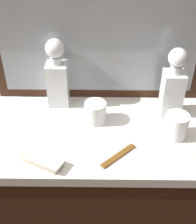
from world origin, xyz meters
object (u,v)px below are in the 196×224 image
crystal_decanter_rear (173,89)px  silver_brush_center (42,160)px  crystal_decanter_front (58,79)px  crystal_tumbler_center (95,113)px  tortoiseshell_comb (118,156)px  crystal_tumbler_front (176,127)px

crystal_decanter_rear → silver_brush_center: crystal_decanter_rear is taller
crystal_decanter_front → crystal_tumbler_center: bearing=-37.7°
crystal_decanter_front → silver_brush_center: (-0.02, -0.34, -0.10)m
crystal_decanter_rear → crystal_tumbler_center: (-0.29, -0.06, -0.07)m
crystal_decanter_front → tortoiseshell_comb: size_ratio=2.29×
crystal_tumbler_center → silver_brush_center: bearing=-127.2°
crystal_decanter_front → crystal_decanter_rear: bearing=-7.9°
silver_brush_center → tortoiseshell_comb: (0.25, 0.03, -0.01)m
crystal_tumbler_front → silver_brush_center: 0.48m
crystal_decanter_rear → crystal_tumbler_center: 0.30m
crystal_decanter_front → crystal_tumbler_front: size_ratio=3.03×
crystal_decanter_rear → crystal_tumbler_center: crystal_decanter_rear is taller
crystal_decanter_rear → silver_brush_center: size_ratio=1.75×
silver_brush_center → crystal_decanter_front: bearing=86.7°
crystal_tumbler_center → crystal_decanter_front: bearing=142.3°
crystal_tumbler_center → silver_brush_center: size_ratio=0.52×
crystal_tumbler_front → silver_brush_center: (-0.46, -0.14, -0.03)m
crystal_decanter_front → crystal_tumbler_center: (0.15, -0.12, -0.08)m
crystal_decanter_front → crystal_decanter_rear: 0.44m
crystal_tumbler_front → crystal_tumbler_center: bearing=163.5°
crystal_tumbler_front → crystal_decanter_rear: bearing=88.7°
crystal_decanter_rear → silver_brush_center: 0.55m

